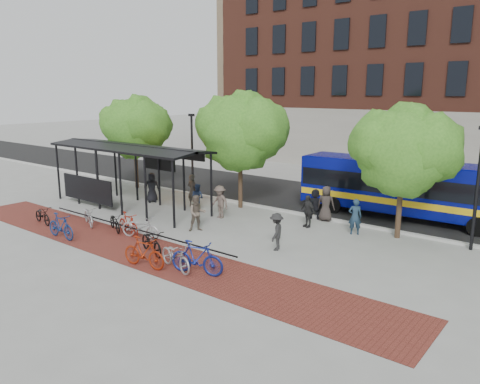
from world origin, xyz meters
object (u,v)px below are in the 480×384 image
Objects in this scene: bike_3 at (61,226)px; bike_9 at (144,252)px; bike_0 at (43,215)px; bike_4 at (115,222)px; bike_10 at (176,256)px; pedestrian_7 at (355,217)px; bus_shelter at (126,154)px; bus at (408,186)px; bike_2 at (89,216)px; pedestrian_2 at (197,197)px; pedestrian_0 at (152,187)px; tree_b at (242,128)px; lamp_post_right at (478,185)px; bike_8 at (152,242)px; pedestrian_9 at (276,232)px; lamp_post_left at (192,153)px; tree_a at (136,125)px; tree_c at (406,148)px; bike_6 at (140,227)px; pedestrian_3 at (220,202)px; pedestrian_6 at (326,204)px; pedestrian_8 at (197,213)px; bike_11 at (197,258)px; pedestrian_4 at (308,211)px; pedestrian_1 at (192,190)px.

bike_3 is 0.97× the size of bike_9.
bike_0 is 1.01× the size of bike_4.
bike_10 is 1.20× the size of pedestrian_7.
bus_shelter is at bearing 47.89° from bike_9.
bike_2 is (-11.80, -10.91, -1.24)m from bus.
pedestrian_2 is at bearing 23.14° from bike_9.
pedestrian_0 reaches higher than bike_0.
lamp_post_right is (11.90, 0.25, -1.71)m from tree_b.
bike_3 is at bearing 122.89° from bike_8.
bike_0 is 1.08× the size of pedestrian_9.
lamp_post_left is at bearing 74.47° from bus_shelter.
tree_a reaches higher than tree_c.
pedestrian_0 reaches higher than bike_6.
pedestrian_9 is (5.10, -2.35, -0.07)m from pedestrian_3.
tree_b is at bearing 105.21° from pedestrian_3.
tree_c reaches higher than lamp_post_right.
bike_3 is 1.05× the size of pedestrian_6.
pedestrian_2 is (2.24, 5.38, 0.28)m from bike_2.
tree_b is at bearing -159.30° from bus.
lamp_post_right reaches higher than bike_4.
lamp_post_right is 5.09m from bus.
pedestrian_7 reaches higher than bike_3.
bus is at bearing -28.99° from bike_9.
bike_2 is 6.54m from pedestrian_3.
pedestrian_8 is at bearing -44.42° from lamp_post_left.
pedestrian_6 reaches higher than bike_11.
pedestrian_4 reaches higher than bike_4.
bus reaches higher than bike_9.
pedestrian_3 is at bearing -2.80° from bike_4.
pedestrian_0 is at bearing -158.88° from bus.
pedestrian_1 reaches higher than bike_8.
tree_c reaches higher than bike_2.
pedestrian_2 is (0.90, -0.54, -0.18)m from pedestrian_1.
pedestrian_2 is (-4.26, 7.41, 0.17)m from bike_9.
lamp_post_left is 10.65m from bike_8.
bike_10 is at bearing -126.60° from bike_6.
bus reaches higher than bike_3.
bus_shelter is 11.42m from bike_11.
bus is at bearing 142.44° from pedestrian_9.
bike_11 is 1.15× the size of pedestrian_6.
pedestrian_1 is (-2.28, 5.71, 0.42)m from bike_6.
bus is 8.67m from pedestrian_9.
bike_3 is (2.88, -0.74, 0.12)m from bike_0.
pedestrian_0 is at bearing 40.72° from bike_11.
pedestrian_8 is at bearing -9.16° from bus_shelter.
bike_0 is 0.96× the size of pedestrian_0.
bike_3 reaches higher than bike_10.
bike_8 is at bearing -67.25° from pedestrian_9.
pedestrian_9 is at bearing -50.94° from pedestrian_8.
bus_shelter is 4.24m from lamp_post_left.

